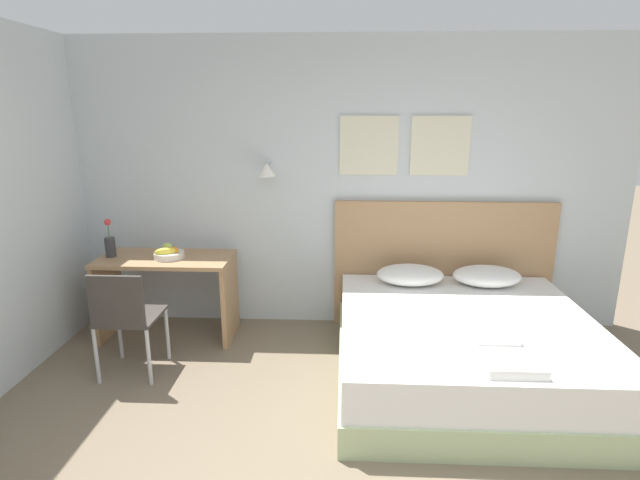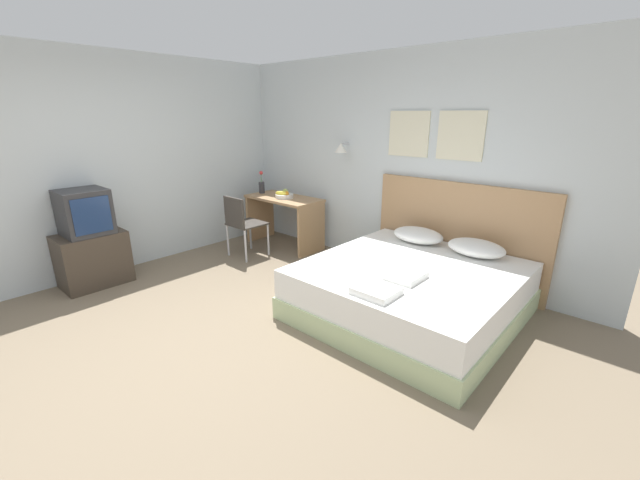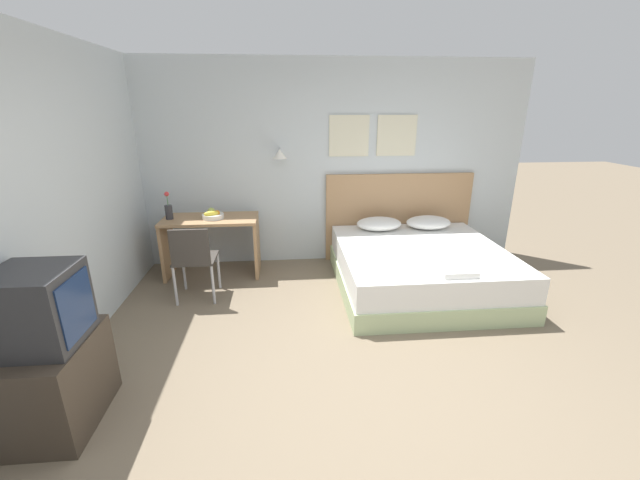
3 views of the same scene
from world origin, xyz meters
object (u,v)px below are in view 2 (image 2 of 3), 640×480
Objects in this scene: folded_towel_near_foot at (406,275)px; desk at (284,212)px; fruit_bowl at (284,195)px; tv_stand at (93,259)px; folded_towel_mid_bed at (376,291)px; pillow_right at (476,248)px; desk_chair at (241,221)px; television at (84,212)px; pillow_left at (418,235)px; flower_vase at (262,186)px; bed at (410,291)px; headboard at (456,235)px.

folded_towel_near_foot is 2.77m from desk.
fruit_bowl is 0.37× the size of tv_stand.
folded_towel_mid_bed is 0.49× the size of tv_stand.
pillow_right is 0.69× the size of desk_chair.
television is at bearing -107.69° from desk_chair.
television reaches higher than pillow_right.
television reaches higher than folded_towel_near_foot.
flower_vase is at bearing -177.92° from pillow_left.
tv_stand is (-3.13, -1.83, 0.06)m from bed.
pillow_left is (-0.34, 0.73, 0.34)m from bed.
desk is at bearing -177.76° from pillow_left.
television reaches higher than fruit_bowl.
bed is at bearing 30.28° from tv_stand.
flower_vase is at bearing 119.60° from desk_chair.
pillow_right is 3.03m from desk_chair.
headboard is at bearing 7.19° from flower_vase.
pillow_left is at bearing -140.16° from headboard.
desk_chair is 1.70× the size of television.
tv_stand is at bearing -137.81° from headboard.
bed is 1.69× the size of desk.
headboard reaches higher than pillow_right.
folded_towel_near_foot is 0.46× the size of tv_stand.
television is at bearing -154.59° from folded_towel_near_foot.
desk_chair is at bearing 72.22° from tv_stand.
headboard reaches higher than desk.
fruit_bowl is (-2.80, -0.11, 0.20)m from pillow_right.
desk_chair is 0.90m from flower_vase.
bed is 2.59m from desk_chair.
desk_chair is (-0.07, -0.74, -0.00)m from desk.
fruit_bowl is at bearing -176.92° from pillow_left.
folded_towel_near_foot is 3.24m from flower_vase.
pillow_left is at bearing 3.08° from fruit_bowl.
headboard is 2.80m from desk_chair.
fruit_bowl is 0.76× the size of flower_vase.
desk_chair is 1.22× the size of tv_stand.
folded_towel_near_foot is 0.45m from folded_towel_mid_bed.
desk is at bearing 75.89° from television.
fruit_bowl is 0.51× the size of television.
flower_vase reaches higher than folded_towel_mid_bed.
flower_vase is 2.46m from television.
television is (-3.46, -2.56, 0.28)m from pillow_right.
pillow_right is 2.81m from fruit_bowl.
headboard is 6.21× the size of folded_towel_near_foot.
desk_chair is 1.83m from tv_stand.
desk_chair is (-2.91, -0.82, -0.07)m from pillow_right.
pillow_left is at bearing 106.04° from folded_towel_mid_bed.
flower_vase reaches higher than desk_chair.
pillow_left is 0.69× the size of desk_chair.
folded_towel_near_foot is at bearing -66.80° from pillow_left.
headboard reaches higher than flower_vase.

